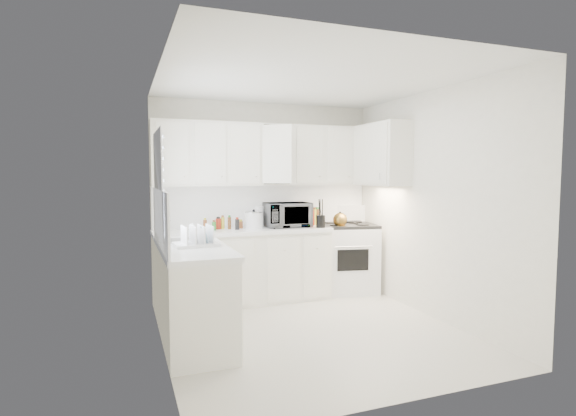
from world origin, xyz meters
name	(u,v)px	position (x,y,z in m)	size (l,w,h in m)	color
floor	(311,331)	(0.00, 0.00, 0.00)	(3.20, 3.20, 0.00)	silver
ceiling	(312,80)	(0.00, 0.00, 2.60)	(3.20, 3.20, 0.00)	white
wall_back	(265,200)	(0.00, 1.60, 1.30)	(3.00, 3.00, 0.00)	white
wall_front	(403,224)	(0.00, -1.60, 1.30)	(3.00, 3.00, 0.00)	white
wall_left	(161,212)	(-1.50, 0.00, 1.30)	(3.20, 3.20, 0.00)	white
wall_right	(432,205)	(1.50, 0.00, 1.30)	(3.20, 3.20, 0.00)	white
window_blinds	(160,184)	(-1.48, 0.35, 1.55)	(0.06, 0.96, 1.06)	white
lower_cabinets_back	(243,267)	(-0.39, 1.30, 0.45)	(2.22, 0.60, 0.90)	white
lower_cabinets_left	(192,295)	(-1.20, 0.20, 0.45)	(0.60, 1.60, 0.90)	white
countertop_back	(243,231)	(-0.39, 1.29, 0.93)	(2.24, 0.64, 0.05)	white
countertop_left	(193,248)	(-1.19, 0.20, 0.93)	(0.64, 1.62, 0.05)	white
backsplash_back	(265,205)	(0.00, 1.59, 1.23)	(2.98, 0.02, 0.55)	white
backsplash_left	(161,218)	(-1.49, 0.20, 1.23)	(0.02, 1.60, 0.55)	white
upper_cabinets_back	(269,185)	(0.00, 1.44, 1.50)	(3.00, 0.33, 0.80)	white
upper_cabinets_right	(381,185)	(1.33, 0.82, 1.50)	(0.33, 0.90, 0.80)	white
sink	(188,229)	(-1.19, 0.55, 1.07)	(0.42, 0.38, 0.30)	gray
stove	(346,249)	(1.09, 1.30, 0.61)	(0.79, 0.65, 1.22)	white
tea_kettle	(340,219)	(0.91, 1.14, 1.05)	(0.24, 0.20, 0.22)	olive
frying_pan	(352,222)	(1.27, 1.46, 0.97)	(0.28, 0.47, 0.04)	black
microwave	(287,212)	(0.22, 1.31, 1.15)	(0.58, 0.32, 0.39)	gray
rice_cooker	(254,219)	(-0.24, 1.33, 1.07)	(0.24, 0.24, 0.24)	white
paper_towel	(260,216)	(-0.11, 1.49, 1.08)	(0.12, 0.12, 0.27)	white
utensil_crock	(321,213)	(0.60, 1.08, 1.14)	(0.13, 0.13, 0.39)	black
dish_rack	(196,234)	(-1.16, 0.14, 1.07)	(0.42, 0.31, 0.23)	white
spice_left_0	(205,224)	(-0.85, 1.42, 1.02)	(0.06, 0.06, 0.13)	brown
spice_left_1	(213,225)	(-0.78, 1.33, 1.02)	(0.06, 0.06, 0.13)	#297C29
spice_left_2	(217,224)	(-0.70, 1.42, 1.02)	(0.06, 0.06, 0.13)	#AA2716
spice_left_3	(224,224)	(-0.62, 1.33, 1.02)	(0.06, 0.06, 0.13)	gold
spice_left_4	(229,223)	(-0.55, 1.42, 1.02)	(0.06, 0.06, 0.13)	brown
spice_left_5	(236,224)	(-0.47, 1.33, 1.02)	(0.06, 0.06, 0.13)	black
spice_left_6	(240,223)	(-0.40, 1.42, 1.02)	(0.06, 0.06, 0.13)	brown
sauce_right_0	(308,218)	(0.58, 1.46, 1.05)	(0.06, 0.06, 0.19)	#AA2716
sauce_right_1	(314,218)	(0.64, 1.40, 1.05)	(0.06, 0.06, 0.19)	gold
sauce_right_2	(315,217)	(0.69, 1.46, 1.05)	(0.06, 0.06, 0.19)	brown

